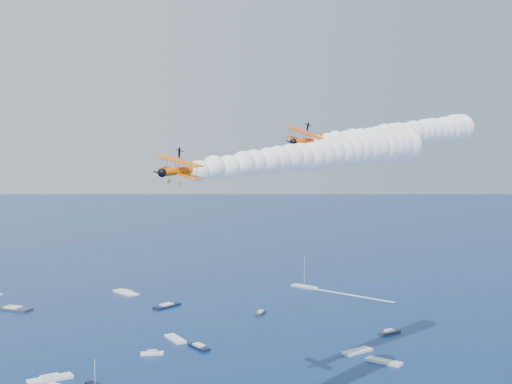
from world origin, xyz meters
name	(u,v)px	position (x,y,z in m)	size (l,w,h in m)	color
biplane_lead	(307,141)	(9.71, 25.66, 59.25)	(8.41, 9.43, 5.68)	#FF5305
biplane_trail	(181,171)	(-23.92, 3.07, 54.51)	(6.95, 7.80, 4.70)	orange
smoke_trail_lead	(398,134)	(37.81, 32.82, 61.45)	(56.93, 19.39, 10.94)	white
smoke_trail_trail	(321,155)	(3.60, 12.20, 56.71)	(55.90, 22.91, 10.94)	white
spectator_boats	(88,338)	(-8.58, 121.95, 0.35)	(201.04, 182.55, 0.70)	#2E333E
boat_wakes	(127,344)	(0.73, 111.29, 0.03)	(169.91, 234.28, 0.04)	white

